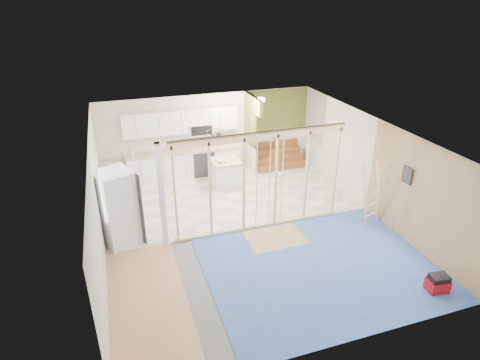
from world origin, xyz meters
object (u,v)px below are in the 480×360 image
object	(u,v)px
fridge	(118,208)
island	(225,173)
ladder	(373,193)
toolbox	(438,284)

from	to	relation	value
fridge	island	size ratio (longest dim) A/B	2.15
fridge	ladder	distance (m)	6.31
toolbox	ladder	xyz separation A→B (m)	(0.25, 2.70, 0.71)
toolbox	ladder	size ratio (longest dim) A/B	0.25
island	toolbox	xyz separation A→B (m)	(2.69, -6.07, -0.23)
fridge	toolbox	world-z (taller)	fridge
fridge	ladder	bearing A→B (deg)	-34.76
fridge	island	world-z (taller)	fridge
island	toolbox	distance (m)	6.65
fridge	ladder	size ratio (longest dim) A/B	1.07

